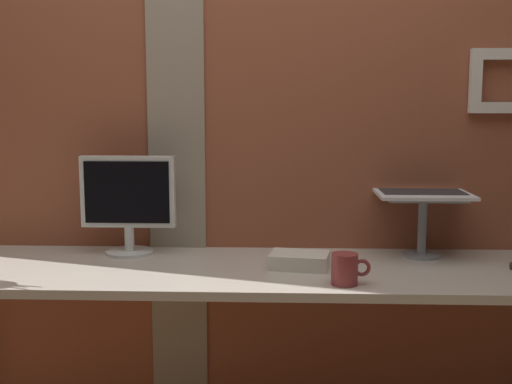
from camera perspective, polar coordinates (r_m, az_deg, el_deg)
brick_wall_back at (r=2.51m, az=-1.35°, el=6.51°), size 3.02×0.16×2.47m
desk at (r=2.23m, az=-0.10°, el=-8.45°), size 2.34×0.60×0.73m
monitor at (r=2.42m, az=-11.43°, el=-0.59°), size 0.35×0.18×0.37m
laptop_stand at (r=2.41m, az=14.76°, el=-2.09°), size 0.28×0.22×0.23m
laptop at (r=2.47m, az=14.49°, el=1.20°), size 0.34×0.33×0.22m
coffee_mug at (r=2.02m, az=8.05°, el=-6.88°), size 0.12×0.08×0.10m
paper_clutter_stack at (r=2.21m, az=3.93°, el=-6.16°), size 0.22×0.17×0.05m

